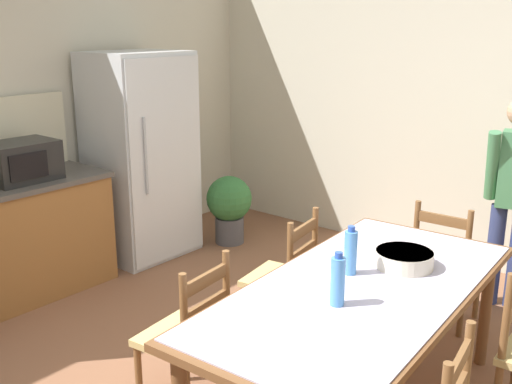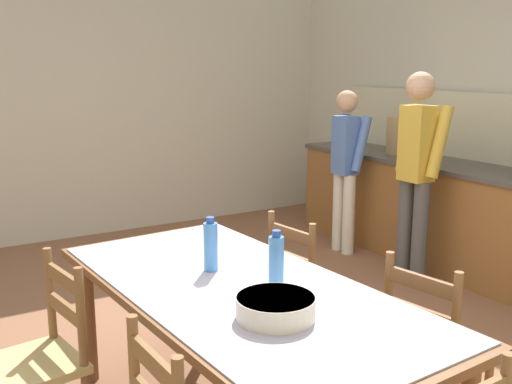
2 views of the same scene
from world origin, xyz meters
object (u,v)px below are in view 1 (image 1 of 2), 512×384
at_px(bottle_off_centre, 351,252).
at_px(microwave, 21,161).
at_px(bottle_near_centre, 338,281).
at_px(chair_side_far_right, 284,279).
at_px(chair_head_end, 445,265).
at_px(potted_plant, 229,205).
at_px(chair_side_far_left, 188,337).
at_px(refrigerator, 141,156).
at_px(serving_bowl, 404,258).
at_px(dining_table, 361,299).

bearing_deg(bottle_off_centre, microwave, 97.75).
distance_m(bottle_near_centre, bottle_off_centre, 0.39).
bearing_deg(microwave, chair_side_far_right, -70.80).
xyz_separation_m(bottle_off_centre, chair_head_end, (1.25, -0.04, -0.46)).
bearing_deg(potted_plant, chair_side_far_right, -126.60).
relative_size(bottle_near_centre, chair_side_far_left, 0.30).
bearing_deg(bottle_near_centre, refrigerator, 67.97).
bearing_deg(bottle_near_centre, microwave, 90.08).
distance_m(serving_bowl, potted_plant, 2.72).
relative_size(bottle_near_centre, chair_head_end, 0.30).
relative_size(microwave, potted_plant, 0.75).
bearing_deg(dining_table, serving_bowl, -7.62).
distance_m(dining_table, potted_plant, 2.85).
xyz_separation_m(microwave, chair_side_far_left, (-0.26, -2.05, -0.63)).
bearing_deg(bottle_off_centre, potted_plant, 56.54).
bearing_deg(potted_plant, bottle_off_centre, -123.46).
xyz_separation_m(refrigerator, bottle_near_centre, (-1.13, -2.80, -0.02)).
bearing_deg(refrigerator, dining_table, -107.37).
relative_size(refrigerator, bottle_near_centre, 6.85).
height_order(microwave, chair_side_far_right, microwave).
relative_size(refrigerator, microwave, 3.70).
distance_m(refrigerator, microwave, 1.15).
height_order(chair_side_far_right, chair_head_end, same).
relative_size(dining_table, serving_bowl, 6.77).
xyz_separation_m(bottle_near_centre, serving_bowl, (0.64, -0.03, -0.07)).
bearing_deg(potted_plant, dining_table, -123.65).
height_order(refrigerator, dining_table, refrigerator).
relative_size(bottle_off_centre, serving_bowl, 0.84).
distance_m(refrigerator, potted_plant, 0.98).
xyz_separation_m(refrigerator, chair_side_far_right, (-0.45, -1.97, -0.48)).
bearing_deg(chair_head_end, chair_side_far_left, 67.53).
xyz_separation_m(dining_table, chair_side_far_left, (-0.52, 0.75, -0.27)).
bearing_deg(refrigerator, bottle_near_centre, -112.03).
relative_size(serving_bowl, potted_plant, 0.48).
distance_m(refrigerator, bottle_off_centre, 2.76).
distance_m(serving_bowl, chair_side_far_left, 1.27).
bearing_deg(bottle_near_centre, potted_plant, 52.35).
bearing_deg(dining_table, bottle_off_centre, 53.33).
bearing_deg(refrigerator, potted_plant, -31.60).
height_order(chair_side_far_right, potted_plant, chair_side_far_right).
bearing_deg(chair_side_far_left, refrigerator, -131.27).
distance_m(chair_side_far_left, chair_head_end, 1.98).
bearing_deg(dining_table, potted_plant, 56.35).
bearing_deg(bottle_off_centre, dining_table, -126.67).
height_order(microwave, dining_table, microwave).
height_order(bottle_near_centre, potted_plant, bottle_near_centre).
distance_m(microwave, chair_side_far_right, 2.20).
relative_size(bottle_off_centre, chair_side_far_right, 0.30).
relative_size(chair_side_far_left, chair_head_end, 1.00).
xyz_separation_m(bottle_near_centre, potted_plant, (1.83, 2.37, -0.52)).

